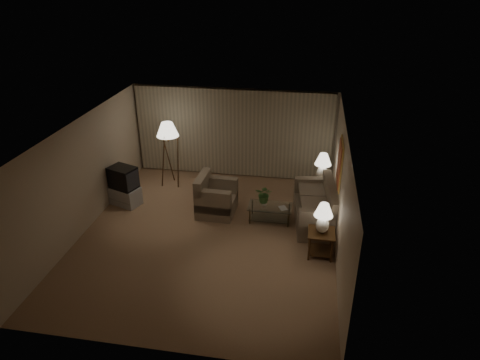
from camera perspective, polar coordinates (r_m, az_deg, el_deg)
name	(u,v)px	position (r m, az deg, el deg)	size (l,w,h in m)	color
ground	(208,235)	(10.41, -4.28, -7.33)	(7.00, 7.00, 0.00)	#9D7957
room_shell	(220,145)	(10.89, -2.62, 4.73)	(6.04, 7.02, 2.72)	#C0AC93
sofa	(315,208)	(10.82, 9.94, -3.70)	(2.06, 1.33, 0.83)	gray
armchair	(217,199)	(11.09, -3.14, -2.49)	(1.05, 1.00, 0.83)	gray
side_table_near	(321,239)	(9.67, 10.74, -7.74)	(0.58, 0.58, 0.60)	#321B0D
side_table_far	(321,186)	(11.93, 10.72, -0.80)	(0.52, 0.44, 0.60)	#321B0D
table_lamp_near	(323,216)	(9.35, 11.05, -4.68)	(0.41, 0.41, 0.71)	white
table_lamp_far	(323,164)	(11.65, 10.99, 2.04)	(0.45, 0.45, 0.77)	white
coffee_table	(270,211)	(10.82, 4.01, -4.14)	(1.10, 0.60, 0.41)	silver
tv_cabinet	(126,196)	(11.97, -15.02, -2.02)	(0.90, 0.73, 0.50)	#969799
crt_tv	(123,178)	(11.72, -15.33, 0.32)	(0.81, 0.69, 0.59)	black
floor_lamp	(169,153)	(12.43, -9.42, 3.56)	(0.62, 0.62, 1.92)	#321B0D
ottoman	(210,189)	(12.06, -4.08, -1.21)	(0.56, 0.56, 0.37)	#A55138
vase	(264,203)	(10.73, 3.25, -3.11)	(0.14, 0.14, 0.15)	white
flowers	(265,193)	(10.58, 3.29, -1.69)	(0.41, 0.36, 0.46)	#3D6B2F
book	(280,209)	(10.65, 5.32, -3.84)	(0.18, 0.25, 0.02)	olive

